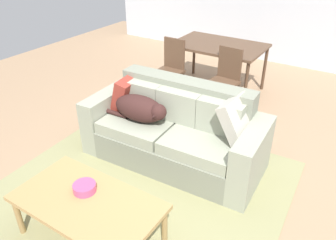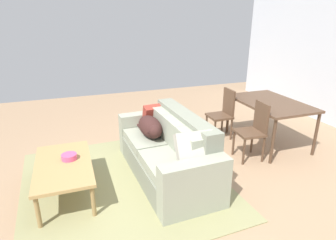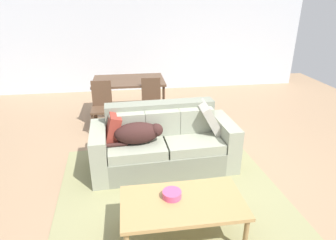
{
  "view_description": "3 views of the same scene",
  "coord_description": "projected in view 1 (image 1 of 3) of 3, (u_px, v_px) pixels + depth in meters",
  "views": [
    {
      "loc": [
        1.49,
        -2.7,
        2.39
      ],
      "look_at": [
        -0.15,
        -0.14,
        0.63
      ],
      "focal_mm": 35.78,
      "sensor_mm": 36.0,
      "label": 1
    },
    {
      "loc": [
        3.25,
        -1.16,
        2.2
      ],
      "look_at": [
        -0.38,
        0.13,
        0.77
      ],
      "focal_mm": 30.57,
      "sensor_mm": 36.0,
      "label": 2
    },
    {
      "loc": [
        -0.65,
        -3.64,
        2.34
      ],
      "look_at": [
        -0.11,
        0.12,
        0.71
      ],
      "focal_mm": 31.0,
      "sensor_mm": 36.0,
      "label": 3
    }
  ],
  "objects": [
    {
      "name": "dining_chair_near_left",
      "position": [
        171.0,
        66.0,
        5.22
      ],
      "size": [
        0.4,
        0.4,
        0.92
      ],
      "rotation": [
        0.0,
        0.0,
        -0.0
      ],
      "color": "brown",
      "rests_on": "ground"
    },
    {
      "name": "coffee_table",
      "position": [
        87.0,
        205.0,
        2.76
      ],
      "size": [
        1.24,
        0.68,
        0.44
      ],
      "color": "tan",
      "rests_on": "ground"
    },
    {
      "name": "throw_pillow_by_left_arm",
      "position": [
        127.0,
        93.0,
        4.02
      ],
      "size": [
        0.28,
        0.41,
        0.41
      ],
      "primitive_type": "cube",
      "rotation": [
        0.0,
        0.25,
        0.1
      ],
      "color": "maroon",
      "rests_on": "couch"
    },
    {
      "name": "dining_table",
      "position": [
        219.0,
        48.0,
        5.34
      ],
      "size": [
        1.42,
        0.94,
        0.78
      ],
      "color": "brown",
      "rests_on": "ground"
    },
    {
      "name": "dining_chair_near_right",
      "position": [
        225.0,
        77.0,
        4.82
      ],
      "size": [
        0.43,
        0.43,
        0.93
      ],
      "rotation": [
        0.0,
        0.0,
        -0.08
      ],
      "color": "brown",
      "rests_on": "ground"
    },
    {
      "name": "ground_plane",
      "position": [
        185.0,
        166.0,
        3.86
      ],
      "size": [
        10.0,
        10.0,
        0.0
      ],
      "primitive_type": "plane",
      "color": "#A28060"
    },
    {
      "name": "couch",
      "position": [
        175.0,
        132.0,
        3.82
      ],
      "size": [
        2.07,
        0.95,
        0.91
      ],
      "rotation": [
        0.0,
        0.0,
        0.05
      ],
      "color": "gray",
      "rests_on": "ground"
    },
    {
      "name": "throw_pillow_by_right_arm",
      "position": [
        239.0,
        120.0,
        3.39
      ],
      "size": [
        0.35,
        0.47,
        0.46
      ],
      "primitive_type": "cube",
      "rotation": [
        0.0,
        -0.52,
        -0.03
      ],
      "color": "#B1AB9D",
      "rests_on": "couch"
    },
    {
      "name": "area_rug",
      "position": [
        142.0,
        189.0,
        3.51
      ],
      "size": [
        2.93,
        2.76,
        0.01
      ],
      "primitive_type": "cube",
      "rotation": [
        0.0,
        0.0,
        0.05
      ],
      "color": "#908D5F",
      "rests_on": "ground"
    },
    {
      "name": "bowl_on_coffee_table",
      "position": [
        85.0,
        188.0,
        2.83
      ],
      "size": [
        0.2,
        0.2,
        0.07
      ],
      "primitive_type": "cylinder",
      "color": "#EA4C7F",
      "rests_on": "coffee_table"
    },
    {
      "name": "dog_on_left_cushion",
      "position": [
        141.0,
        109.0,
        3.73
      ],
      "size": [
        0.77,
        0.34,
        0.29
      ],
      "rotation": [
        0.0,
        0.0,
        0.05
      ],
      "color": "#371E1B",
      "rests_on": "couch"
    }
  ]
}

